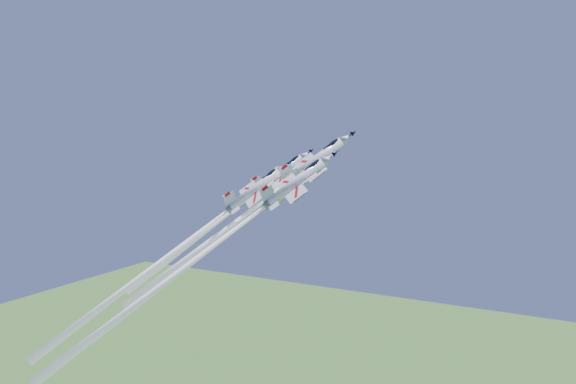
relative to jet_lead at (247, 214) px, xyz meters
The scene contains 4 objects.
jet_lead is the anchor object (origin of this frame).
jet_left 8.29m from the jet_lead, 152.40° to the left, with size 25.15×23.25×30.12m.
jet_right 13.17m from the jet_lead, 113.15° to the right, with size 35.28×33.63×43.89m.
jet_slot 15.97m from the jet_lead, 149.51° to the right, with size 32.17×30.57×39.86m.
Camera 1 is at (54.38, -98.87, 119.99)m, focal length 40.00 mm.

